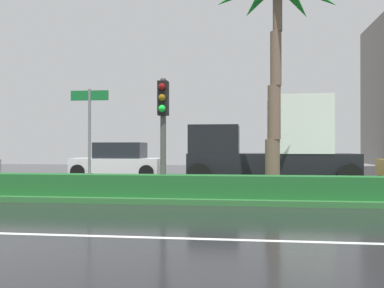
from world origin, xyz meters
name	(u,v)px	position (x,y,z in m)	size (l,w,h in m)	color
ground_plane	(100,193)	(0.00, 9.00, -0.05)	(90.00, 42.00, 0.10)	black
median_strip	(89,193)	(0.00, 8.00, 0.07)	(85.50, 4.00, 0.15)	#2D6B33
median_hedge	(71,185)	(0.00, 6.60, 0.45)	(76.50, 0.70, 0.60)	#1E6028
palm_tree_centre_left	(277,5)	(5.81, 7.80, 5.69)	(3.74, 3.61, 6.91)	brown
traffic_signal_median_right	(163,115)	(2.62, 6.75, 2.41)	(0.28, 0.43, 3.28)	#4C4C47
street_name_sign	(89,127)	(0.54, 6.58, 2.08)	(1.10, 0.08, 3.00)	slate
car_in_traffic_second	(118,161)	(-1.27, 15.23, 0.83)	(4.30, 2.02, 1.72)	white
box_truck_lead	(273,146)	(5.94, 12.08, 1.55)	(6.40, 2.64, 3.46)	black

